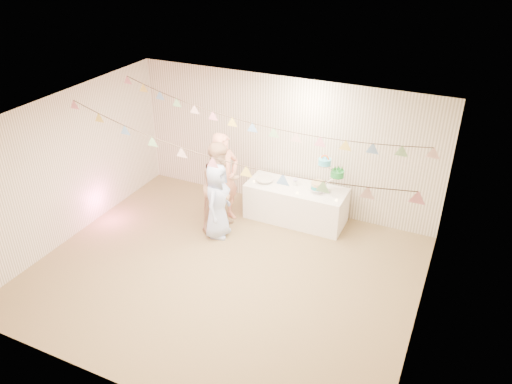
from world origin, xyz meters
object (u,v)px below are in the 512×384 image
at_px(cake_stand, 327,173).
at_px(person_child, 217,201).
at_px(table, 296,203).
at_px(person_adult_b, 221,187).
at_px(person_adult_a, 224,178).

relative_size(cake_stand, person_child, 0.49).
relative_size(table, person_child, 1.32).
relative_size(cake_stand, person_adult_b, 0.40).
height_order(table, person_child, person_child).
relative_size(table, cake_stand, 2.73).
xyz_separation_m(table, person_child, (-1.08, -1.08, 0.35)).
bearing_deg(cake_stand, person_adult_b, -152.38).
bearing_deg(person_child, person_adult_a, 8.36).
height_order(person_adult_b, person_child, person_adult_b).
bearing_deg(table, cake_stand, 5.19).
distance_m(cake_stand, person_adult_b, 1.91).
relative_size(person_adult_a, person_adult_b, 1.03).
height_order(cake_stand, person_child, cake_stand).
height_order(cake_stand, person_adult_b, person_adult_b).
distance_m(table, cake_stand, 0.92).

